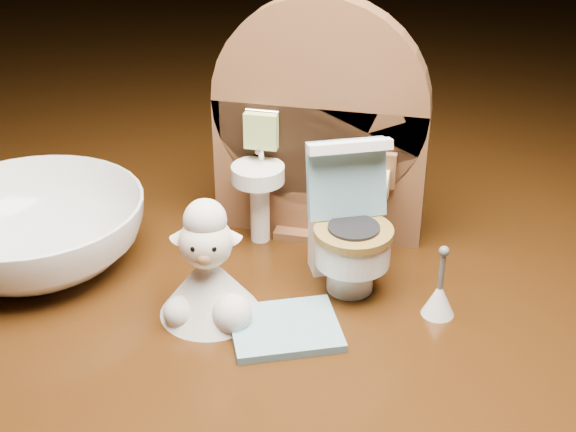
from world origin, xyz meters
name	(u,v)px	position (x,y,z in m)	size (l,w,h in m)	color
backdrop_panel	(318,136)	(0.00, 0.06, 0.07)	(0.13, 0.05, 0.15)	brown
toy_toilet	(348,233)	(0.03, 0.01, 0.03)	(0.05, 0.06, 0.09)	white
bath_mat	(285,328)	(0.00, -0.04, 0.00)	(0.06, 0.05, 0.00)	#6D9CAB
toilet_brush	(439,297)	(0.08, -0.01, 0.01)	(0.02, 0.02, 0.04)	white
plush_lamb	(208,276)	(-0.04, -0.04, 0.02)	(0.05, 0.05, 0.07)	silver
ceramic_bowl	(35,232)	(-0.16, -0.01, 0.02)	(0.13, 0.13, 0.04)	white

